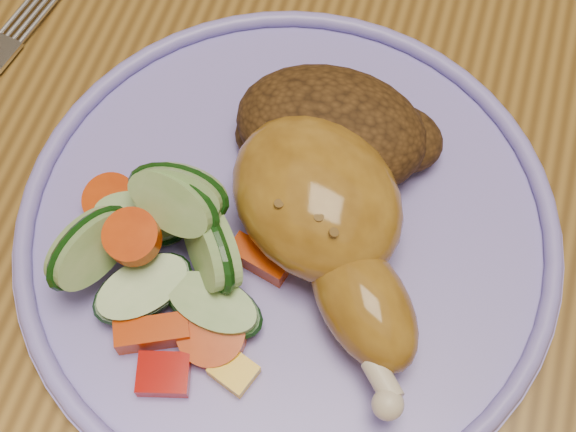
{
  "coord_description": "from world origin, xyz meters",
  "views": [
    {
      "loc": [
        -0.04,
        -0.26,
        1.15
      ],
      "look_at": [
        -0.1,
        -0.09,
        0.78
      ],
      "focal_mm": 50.0,
      "sensor_mm": 36.0,
      "label": 1
    }
  ],
  "objects": [
    {
      "name": "plate_rim",
      "position": [
        -0.1,
        -0.09,
        0.77
      ],
      "size": [
        0.29,
        0.29,
        0.01
      ],
      "primitive_type": "torus",
      "color": "#8276DA",
      "rests_on": "plate"
    },
    {
      "name": "dining_table",
      "position": [
        0.0,
        0.0,
        0.67
      ],
      "size": [
        0.9,
        1.4,
        0.75
      ],
      "color": "brown",
      "rests_on": "ground"
    },
    {
      "name": "ground",
      "position": [
        0.0,
        0.0,
        0.0
      ],
      "size": [
        4.0,
        4.0,
        0.0
      ],
      "primitive_type": "plane",
      "color": "#553A1D",
      "rests_on": "ground"
    },
    {
      "name": "chicken_leg",
      "position": [
        -0.07,
        -0.09,
        0.79
      ],
      "size": [
        0.14,
        0.16,
        0.05
      ],
      "color": "#9B6C20",
      "rests_on": "plate"
    },
    {
      "name": "plate",
      "position": [
        -0.1,
        -0.09,
        0.76
      ],
      "size": [
        0.29,
        0.29,
        0.01
      ],
      "primitive_type": "cylinder",
      "color": "#8276DA",
      "rests_on": "dining_table"
    },
    {
      "name": "rice_pilaf",
      "position": [
        -0.09,
        -0.03,
        0.78
      ],
      "size": [
        0.11,
        0.08,
        0.05
      ],
      "color": "#3F270F",
      "rests_on": "plate"
    },
    {
      "name": "vegetable_pile",
      "position": [
        -0.15,
        -0.13,
        0.78
      ],
      "size": [
        0.12,
        0.12,
        0.06
      ],
      "color": "#A50A05",
      "rests_on": "plate"
    }
  ]
}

